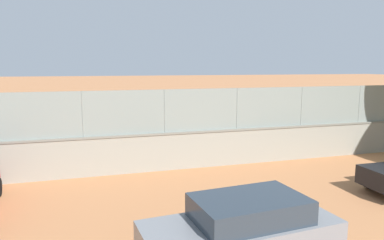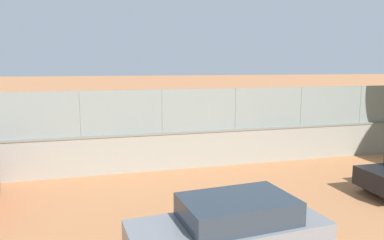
# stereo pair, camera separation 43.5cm
# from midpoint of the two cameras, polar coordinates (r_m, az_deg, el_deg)

# --- Properties ---
(ground_plane) EXTENTS (260.00, 260.00, 0.00)m
(ground_plane) POSITION_cam_midpoint_polar(r_m,az_deg,el_deg) (24.48, -3.41, -1.60)
(ground_plane) COLOR #B27247
(perimeter_wall) EXTENTS (23.14, 0.85, 1.60)m
(perimeter_wall) POSITION_cam_midpoint_polar(r_m,az_deg,el_deg) (15.54, 2.07, -4.56)
(perimeter_wall) COLOR gray
(perimeter_wall) RESTS_ON ground_plane
(fence_panel_on_wall) EXTENTS (22.74, 0.59, 1.79)m
(fence_panel_on_wall) POSITION_cam_midpoint_polar(r_m,az_deg,el_deg) (15.24, 2.10, 1.63)
(fence_panel_on_wall) COLOR gray
(fence_panel_on_wall) RESTS_ON perimeter_wall
(player_near_wall_returning) EXTENTS (0.69, 1.15, 1.49)m
(player_near_wall_returning) POSITION_cam_midpoint_polar(r_m,az_deg,el_deg) (25.62, -0.06, 0.84)
(player_near_wall_returning) COLOR navy
(player_near_wall_returning) RESTS_ON ground_plane
(player_at_service_line) EXTENTS (0.98, 0.68, 1.48)m
(player_at_service_line) POSITION_cam_midpoint_polar(r_m,az_deg,el_deg) (20.16, -9.89, -1.45)
(player_at_service_line) COLOR #591919
(player_at_service_line) RESTS_ON ground_plane
(player_baseline_waiting) EXTENTS (1.14, 0.82, 1.71)m
(player_baseline_waiting) POSITION_cam_midpoint_polar(r_m,az_deg,el_deg) (19.03, 9.47, -1.58)
(player_baseline_waiting) COLOR black
(player_baseline_waiting) RESTS_ON ground_plane
(sports_ball) EXTENTS (0.08, 0.08, 0.08)m
(sports_ball) POSITION_cam_midpoint_polar(r_m,az_deg,el_deg) (23.91, -2.17, 0.90)
(sports_ball) COLOR white
(courtside_bench) EXTENTS (1.61, 0.42, 0.87)m
(courtside_bench) POSITION_cam_midpoint_polar(r_m,az_deg,el_deg) (16.54, -20.01, -5.50)
(courtside_bench) COLOR brown
(courtside_bench) RESTS_ON ground_plane
(parked_car_grey) EXTENTS (4.44, 2.33, 1.56)m
(parked_car_grey) POSITION_cam_midpoint_polar(r_m,az_deg,el_deg) (8.17, 7.68, -17.15)
(parked_car_grey) COLOR slate
(parked_car_grey) RESTS_ON ground_plane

